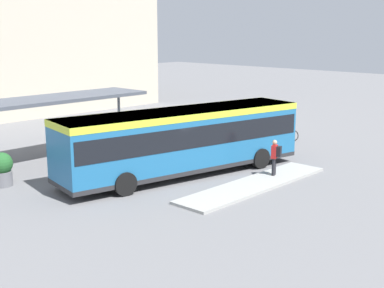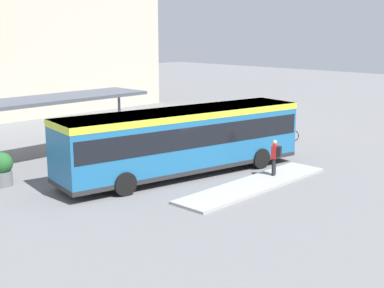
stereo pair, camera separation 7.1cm
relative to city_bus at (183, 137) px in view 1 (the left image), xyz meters
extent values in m
plane|color=slate|center=(-0.01, 0.00, -1.80)|extent=(120.00, 120.00, 0.00)
cube|color=#9E9E99|center=(0.83, -3.52, -1.74)|extent=(8.58, 1.80, 0.12)
cube|color=#1E6093|center=(-0.01, 0.00, -0.09)|extent=(12.35, 4.84, 2.71)
cube|color=#C6DB33|center=(-0.01, 0.00, 1.12)|extent=(12.37, 4.87, 0.30)
cube|color=black|center=(-0.01, 0.00, 0.24)|extent=(12.11, 4.82, 0.95)
cube|color=black|center=(5.90, -1.15, 0.24)|extent=(0.53, 2.34, 1.04)
cube|color=#28282B|center=(-0.01, 0.00, -1.35)|extent=(12.36, 4.85, 0.20)
cylinder|color=black|center=(3.90, 0.50, -1.30)|extent=(1.03, 0.47, 1.00)
cylinder|color=black|center=(3.43, -1.93, -1.30)|extent=(1.03, 0.47, 1.00)
cylinder|color=black|center=(-3.45, 1.93, -1.30)|extent=(1.03, 0.47, 1.00)
cylinder|color=black|center=(-3.92, -0.50, -1.30)|extent=(1.03, 0.47, 1.00)
cylinder|color=#232328|center=(2.41, -3.40, -1.27)|extent=(0.15, 0.15, 0.80)
cylinder|color=#232328|center=(2.58, -3.33, -1.27)|extent=(0.15, 0.15, 0.80)
cube|color=#B21E1E|center=(2.50, -3.37, -0.57)|extent=(0.45, 0.34, 0.60)
cube|color=black|center=(2.57, -3.56, -0.54)|extent=(0.35, 0.29, 0.46)
sphere|color=tan|center=(2.50, -3.37, -0.14)|extent=(0.22, 0.22, 0.22)
torus|color=black|center=(10.12, 0.49, -1.47)|extent=(0.11, 0.67, 0.67)
torus|color=black|center=(10.03, 1.39, -1.47)|extent=(0.11, 0.67, 0.67)
cylinder|color=#2847AD|center=(10.08, 0.94, -1.25)|extent=(0.10, 0.70, 0.04)
cylinder|color=#2847AD|center=(10.06, 1.10, -1.30)|extent=(0.04, 0.04, 0.33)
cube|color=black|center=(10.06, 1.10, -1.14)|extent=(0.09, 0.19, 0.04)
cylinder|color=#2847AD|center=(10.11, 0.58, -1.17)|extent=(0.48, 0.08, 0.03)
torus|color=black|center=(9.90, 2.04, -1.47)|extent=(0.14, 0.66, 0.66)
torus|color=black|center=(10.03, 1.16, -1.47)|extent=(0.14, 0.66, 0.66)
cylinder|color=#287F3D|center=(9.97, 1.60, -1.26)|extent=(0.13, 0.69, 0.04)
cylinder|color=#287F3D|center=(9.99, 1.44, -1.31)|extent=(0.04, 0.04, 0.32)
cube|color=black|center=(9.99, 1.44, -1.15)|extent=(0.09, 0.19, 0.04)
cylinder|color=#287F3D|center=(9.92, 1.95, -1.18)|extent=(0.48, 0.10, 0.03)
torus|color=black|center=(9.77, 1.76, -1.43)|extent=(0.13, 0.74, 0.74)
torus|color=black|center=(9.89, 2.77, -1.43)|extent=(0.13, 0.74, 0.74)
cylinder|color=orange|center=(9.83, 2.26, -1.19)|extent=(0.13, 0.79, 0.04)
cylinder|color=orange|center=(9.85, 2.44, -1.25)|extent=(0.04, 0.04, 0.37)
cube|color=black|center=(9.85, 2.44, -1.06)|extent=(0.09, 0.19, 0.04)
cylinder|color=orange|center=(9.78, 1.86, -1.10)|extent=(0.48, 0.09, 0.03)
cube|color=#4C515B|center=(-2.95, 7.08, 1.36)|extent=(11.54, 2.93, 0.18)
cylinder|color=gray|center=(1.95, 7.08, -0.26)|extent=(0.16, 0.16, 3.07)
cylinder|color=slate|center=(0.92, 4.92, -1.54)|extent=(0.61, 0.61, 0.52)
sphere|color=#286B2D|center=(0.92, 4.92, -1.02)|extent=(0.70, 0.70, 0.70)
cylinder|color=slate|center=(-6.69, 4.44, -1.47)|extent=(0.84, 0.84, 0.65)
sphere|color=#235B28|center=(-6.69, 4.44, -0.79)|extent=(0.96, 0.96, 0.96)
camera|label=1|loc=(-17.28, -16.89, 4.95)|focal=50.00mm
camera|label=2|loc=(-17.23, -16.94, 4.95)|focal=50.00mm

